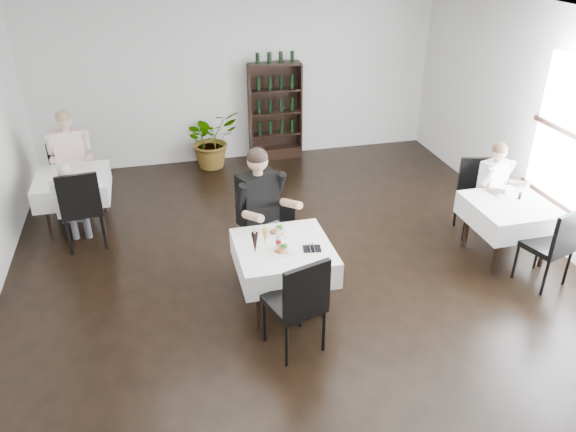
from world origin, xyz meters
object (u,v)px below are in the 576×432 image
at_px(main_table, 284,257).
at_px(potted_tree, 211,139).
at_px(diner_main, 262,206).
at_px(wine_shelf, 275,113).

height_order(main_table, potted_tree, potted_tree).
xyz_separation_m(potted_tree, diner_main, (0.17, -3.57, 0.46)).
xyz_separation_m(main_table, potted_tree, (-0.27, 4.18, -0.12)).
distance_m(wine_shelf, diner_main, 3.83).
relative_size(wine_shelf, potted_tree, 1.74).
distance_m(wine_shelf, main_table, 4.41).
bearing_deg(main_table, wine_shelf, 78.22).
relative_size(main_table, potted_tree, 1.02).
height_order(wine_shelf, main_table, wine_shelf).
height_order(wine_shelf, potted_tree, wine_shelf).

